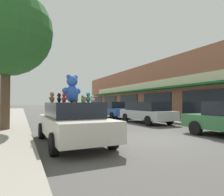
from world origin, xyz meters
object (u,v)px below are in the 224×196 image
(teddy_bear_teal, at_px, (88,98))
(teddy_bear_cream, at_px, (92,99))
(teddy_bear_red, at_px, (64,98))
(parked_car_far_right, at_px, (114,110))
(teddy_bear_brown, at_px, (52,97))
(parked_car_far_center, at_px, (146,111))
(teddy_bear_green, at_px, (83,99))
(teddy_bear_giant, at_px, (72,89))
(street_tree, at_px, (6,31))
(teddy_bear_white, at_px, (76,98))
(teddy_bear_yellow, at_px, (76,99))
(teddy_bear_black, at_px, (59,98))
(teddy_bear_orange, at_px, (84,100))
(plush_art_car, at_px, (72,122))

(teddy_bear_teal, relative_size, teddy_bear_cream, 1.43)
(teddy_bear_red, height_order, parked_car_far_right, teddy_bear_red)
(teddy_bear_brown, relative_size, parked_car_far_center, 0.08)
(teddy_bear_green, height_order, teddy_bear_cream, teddy_bear_green)
(parked_car_far_center, bearing_deg, teddy_bear_giant, -143.13)
(teddy_bear_teal, xyz_separation_m, teddy_bear_cream, (-0.01, -0.50, -0.05))
(parked_car_far_right, xyz_separation_m, street_tree, (-8.76, -6.03, 4.22))
(street_tree, bearing_deg, teddy_bear_white, -54.25)
(teddy_bear_teal, distance_m, parked_car_far_right, 11.65)
(teddy_bear_red, distance_m, teddy_bear_cream, 1.53)
(parked_car_far_right, bearing_deg, teddy_bear_yellow, -122.09)
(teddy_bear_red, distance_m, teddy_bear_black, 0.62)
(teddy_bear_orange, xyz_separation_m, teddy_bear_black, (-0.87, 0.28, 0.06))
(plush_art_car, height_order, teddy_bear_red, teddy_bear_red)
(parked_car_far_center, bearing_deg, teddy_bear_brown, -148.51)
(teddy_bear_orange, height_order, teddy_bear_white, teddy_bear_white)
(teddy_bear_cream, bearing_deg, teddy_bear_green, -48.27)
(teddy_bear_white, distance_m, street_tree, 5.60)
(teddy_bear_brown, bearing_deg, teddy_bear_cream, 94.43)
(teddy_bear_green, height_order, parked_car_far_center, teddy_bear_green)
(teddy_bear_red, bearing_deg, plush_art_car, 147.71)
(teddy_bear_teal, xyz_separation_m, teddy_bear_brown, (-1.22, 0.52, 0.01))
(street_tree, bearing_deg, teddy_bear_green, -44.89)
(teddy_bear_cream, distance_m, parked_car_far_right, 12.09)
(teddy_bear_black, bearing_deg, teddy_bear_cream, 75.86)
(teddy_bear_giant, distance_m, teddy_bear_cream, 0.86)
(parked_car_far_center, distance_m, parked_car_far_right, 5.25)
(teddy_bear_orange, bearing_deg, teddy_bear_giant, 62.69)
(teddy_bear_red, relative_size, teddy_bear_cream, 1.45)
(teddy_bear_green, bearing_deg, teddy_bear_cream, 35.45)
(teddy_bear_white, bearing_deg, teddy_bear_cream, 109.32)
(plush_art_car, bearing_deg, teddy_bear_green, 55.43)
(teddy_bear_black, bearing_deg, teddy_bear_white, 126.18)
(teddy_bear_yellow, height_order, teddy_bear_brown, teddy_bear_brown)
(teddy_bear_giant, relative_size, teddy_bear_red, 2.68)
(teddy_bear_green, distance_m, teddy_bear_white, 0.73)
(teddy_bear_white, relative_size, teddy_bear_yellow, 1.15)
(plush_art_car, distance_m, teddy_bear_teal, 1.04)
(teddy_bear_orange, distance_m, parked_car_far_center, 7.66)
(plush_art_car, relative_size, teddy_bear_yellow, 16.38)
(teddy_bear_white, distance_m, teddy_bear_cream, 1.00)
(parked_car_far_center, bearing_deg, parked_car_far_right, 90.00)
(teddy_bear_yellow, height_order, parked_car_far_center, teddy_bear_yellow)
(street_tree, bearing_deg, teddy_bear_orange, -54.80)
(teddy_bear_yellow, bearing_deg, teddy_bear_orange, -147.52)
(teddy_bear_black, xyz_separation_m, street_tree, (-1.96, 3.74, 3.39))
(teddy_bear_giant, xyz_separation_m, parked_car_far_center, (6.40, 4.80, -1.11))
(teddy_bear_red, height_order, parked_car_far_center, teddy_bear_red)
(teddy_bear_yellow, bearing_deg, teddy_bear_giant, 105.52)
(street_tree, bearing_deg, plush_art_car, -59.31)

